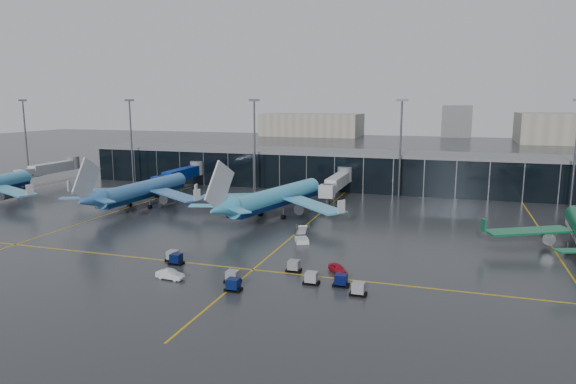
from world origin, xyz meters
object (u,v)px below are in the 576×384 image
(mobile_airstair, at_px, (302,238))
(baggage_carts, at_px, (262,274))
(service_van_white, at_px, (170,274))
(airliner_klm_near, at_px, (277,186))
(service_van_red, at_px, (338,268))
(airliner_arkefly, at_px, (144,180))

(mobile_airstair, bearing_deg, baggage_carts, -114.78)
(service_van_white, bearing_deg, airliner_klm_near, 4.03)
(mobile_airstair, xyz_separation_m, service_van_white, (-12.47, -24.09, -0.08))
(service_van_white, bearing_deg, service_van_red, -60.32)
(airliner_arkefly, relative_size, mobile_airstair, 11.01)
(mobile_airstair, bearing_deg, airliner_arkefly, 132.22)
(mobile_airstair, bearing_deg, service_van_white, -141.71)
(service_van_white, bearing_deg, baggage_carts, -65.99)
(airliner_klm_near, xyz_separation_m, mobile_airstair, (11.30, -19.29, -5.93))
(airliner_arkefly, relative_size, airliner_klm_near, 0.97)
(baggage_carts, height_order, service_van_white, baggage_carts)
(baggage_carts, bearing_deg, airliner_klm_near, 105.84)
(mobile_airstair, bearing_deg, airliner_klm_near, 96.02)
(baggage_carts, distance_m, mobile_airstair, 19.98)
(airliner_klm_near, bearing_deg, mobile_airstair, -45.92)
(mobile_airstair, height_order, service_van_red, mobile_airstair)
(baggage_carts, xyz_separation_m, service_van_white, (-12.32, -4.11, -0.07))
(airliner_arkefly, distance_m, airliner_klm_near, 33.70)
(airliner_klm_near, relative_size, service_van_white, 10.43)
(mobile_airstair, relative_size, service_van_white, 0.91)
(service_van_red, height_order, service_van_white, service_van_white)
(baggage_carts, relative_size, service_van_white, 7.82)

